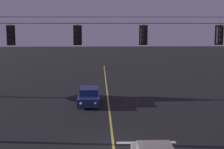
% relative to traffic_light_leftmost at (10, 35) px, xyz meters
% --- Properties ---
extents(lane_centre_stripe, '(0.14, 60.00, 0.01)m').
position_rel_traffic_light_leftmost_xyz_m(lane_centre_stripe, '(5.68, 6.02, -6.07)').
color(lane_centre_stripe, '#D1C64C').
rests_on(lane_centre_stripe, ground).
extents(stop_bar_paint, '(3.40, 0.36, 0.01)m').
position_rel_traffic_light_leftmost_xyz_m(stop_bar_paint, '(7.58, -0.58, -6.07)').
color(stop_bar_paint, silver).
rests_on(stop_bar_paint, ground).
extents(signal_span_assembly, '(18.31, 0.32, 8.13)m').
position_rel_traffic_light_leftmost_xyz_m(signal_span_assembly, '(5.68, 0.02, -1.86)').
color(signal_span_assembly, '#38281C').
rests_on(signal_span_assembly, ground).
extents(traffic_light_leftmost, '(0.48, 0.41, 1.22)m').
position_rel_traffic_light_leftmost_xyz_m(traffic_light_leftmost, '(0.00, 0.00, 0.00)').
color(traffic_light_leftmost, black).
extents(traffic_light_left_inner, '(0.48, 0.41, 1.22)m').
position_rel_traffic_light_leftmost_xyz_m(traffic_light_left_inner, '(3.71, 0.00, 0.00)').
color(traffic_light_left_inner, black).
extents(traffic_light_centre, '(0.48, 0.41, 1.22)m').
position_rel_traffic_light_leftmost_xyz_m(traffic_light_centre, '(7.42, 0.00, 0.00)').
color(traffic_light_centre, black).
extents(traffic_light_right_inner, '(0.48, 0.41, 1.22)m').
position_rel_traffic_light_leftmost_xyz_m(traffic_light_right_inner, '(11.76, 0.00, 0.00)').
color(traffic_light_right_inner, black).
extents(car_oncoming_lead, '(1.80, 4.42, 1.39)m').
position_rel_traffic_light_leftmost_xyz_m(car_oncoming_lead, '(4.02, 8.93, -5.43)').
color(car_oncoming_lead, navy).
rests_on(car_oncoming_lead, ground).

